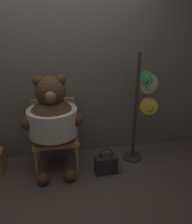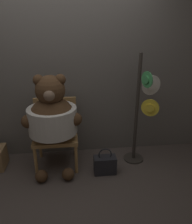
{
  "view_description": "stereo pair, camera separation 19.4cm",
  "coord_description": "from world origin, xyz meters",
  "px_view_note": "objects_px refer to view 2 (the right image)",
  "views": [
    {
      "loc": [
        -0.05,
        -2.38,
        1.82
      ],
      "look_at": [
        0.44,
        0.17,
        0.78
      ],
      "focal_mm": 35.0,
      "sensor_mm": 36.0,
      "label": 1
    },
    {
      "loc": [
        0.14,
        -2.41,
        1.82
      ],
      "look_at": [
        0.44,
        0.17,
        0.78
      ],
      "focal_mm": 35.0,
      "sensor_mm": 36.0,
      "label": 2
    }
  ],
  "objects_px": {
    "teddy_bear": "(52,117)",
    "handbag_on_ground": "(105,164)",
    "chair": "(56,130)",
    "hat_display_rack": "(142,112)"
  },
  "relations": [
    {
      "from": "hat_display_rack",
      "to": "handbag_on_ground",
      "type": "distance_m",
      "value": 0.84
    },
    {
      "from": "teddy_bear",
      "to": "chair",
      "type": "bearing_deg",
      "value": 83.58
    },
    {
      "from": "teddy_bear",
      "to": "handbag_on_ground",
      "type": "xyz_separation_m",
      "value": [
        0.64,
        -0.18,
        -0.62
      ]
    },
    {
      "from": "teddy_bear",
      "to": "handbag_on_ground",
      "type": "height_order",
      "value": "teddy_bear"
    },
    {
      "from": "chair",
      "to": "teddy_bear",
      "type": "bearing_deg",
      "value": -96.42
    },
    {
      "from": "chair",
      "to": "teddy_bear",
      "type": "distance_m",
      "value": 0.3
    },
    {
      "from": "chair",
      "to": "handbag_on_ground",
      "type": "height_order",
      "value": "chair"
    },
    {
      "from": "teddy_bear",
      "to": "handbag_on_ground",
      "type": "distance_m",
      "value": 0.91
    },
    {
      "from": "chair",
      "to": "handbag_on_ground",
      "type": "relative_size",
      "value": 2.49
    },
    {
      "from": "teddy_bear",
      "to": "hat_display_rack",
      "type": "xyz_separation_m",
      "value": [
        1.16,
        0.06,
        -0.02
      ]
    }
  ]
}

